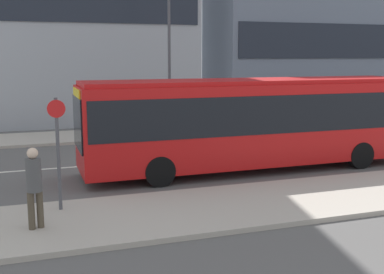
{
  "coord_description": "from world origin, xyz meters",
  "views": [
    {
      "loc": [
        -3.84,
        -17.45,
        4.0
      ],
      "look_at": [
        1.46,
        -2.08,
        1.23
      ],
      "focal_mm": 45.0,
      "sensor_mm": 36.0,
      "label": 1
    }
  ],
  "objects_px": {
    "parked_car_0": "(345,121)",
    "bus_stop_sign": "(58,145)",
    "street_lamp": "(169,38)",
    "city_bus": "(253,118)",
    "pedestrian_near_stop": "(34,183)"
  },
  "relations": [
    {
      "from": "parked_car_0",
      "to": "bus_stop_sign",
      "type": "relative_size",
      "value": 1.56
    },
    {
      "from": "parked_car_0",
      "to": "street_lamp",
      "type": "distance_m",
      "value": 10.0
    },
    {
      "from": "city_bus",
      "to": "pedestrian_near_stop",
      "type": "bearing_deg",
      "value": -154.81
    },
    {
      "from": "parked_car_0",
      "to": "street_lamp",
      "type": "bearing_deg",
      "value": 167.53
    },
    {
      "from": "parked_car_0",
      "to": "street_lamp",
      "type": "xyz_separation_m",
      "value": [
        -8.88,
        1.96,
        4.17
      ]
    },
    {
      "from": "pedestrian_near_stop",
      "to": "street_lamp",
      "type": "height_order",
      "value": "street_lamp"
    },
    {
      "from": "city_bus",
      "to": "street_lamp",
      "type": "xyz_separation_m",
      "value": [
        -0.79,
        7.61,
        2.99
      ]
    },
    {
      "from": "parked_car_0",
      "to": "bus_stop_sign",
      "type": "height_order",
      "value": "bus_stop_sign"
    },
    {
      "from": "city_bus",
      "to": "pedestrian_near_stop",
      "type": "relative_size",
      "value": 6.45
    },
    {
      "from": "bus_stop_sign",
      "to": "street_lamp",
      "type": "bearing_deg",
      "value": 60.31
    },
    {
      "from": "city_bus",
      "to": "street_lamp",
      "type": "bearing_deg",
      "value": 92.05
    },
    {
      "from": "bus_stop_sign",
      "to": "city_bus",
      "type": "bearing_deg",
      "value": 23.06
    },
    {
      "from": "parked_car_0",
      "to": "pedestrian_near_stop",
      "type": "relative_size",
      "value": 2.39
    },
    {
      "from": "city_bus",
      "to": "street_lamp",
      "type": "relative_size",
      "value": 1.53
    },
    {
      "from": "parked_car_0",
      "to": "pedestrian_near_stop",
      "type": "height_order",
      "value": "pedestrian_near_stop"
    }
  ]
}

